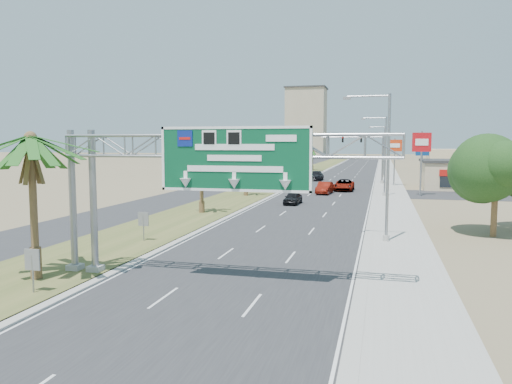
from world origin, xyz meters
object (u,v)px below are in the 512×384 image
Objects in this scene: car_mid_lane at (325,188)px; car_right_lane at (344,185)px; pole_sign_red_near at (422,146)px; store_building at (487,176)px; sign_gantry at (206,157)px; car_far at (316,176)px; pole_sign_blue at (423,148)px; pole_sign_red_far at (395,149)px; palm_near at (30,139)px; car_left_lane at (293,198)px; signal_mast at (370,154)px.

car_mid_lane is 5.48m from car_right_lane.
store_building is at bearing 50.23° from pole_sign_red_near.
sign_gantry is at bearing -93.62° from car_right_lane.
car_right_lane is at bearing -72.13° from car_far.
pole_sign_blue is at bearing 175.26° from store_building.
sign_gantry reaches higher than pole_sign_red_far.
pole_sign_blue is 4.36m from pole_sign_red_far.
pole_sign_red_far is (-2.93, 14.57, -0.58)m from pole_sign_red_near.
palm_near is 1.12× the size of pole_sign_red_far.
car_left_lane is at bearing -112.67° from pole_sign_red_far.
car_right_lane is 1.01× the size of car_far.
car_far is 0.70× the size of pole_sign_blue.
pole_sign_blue reaches higher than store_building.
sign_gantry reaches higher than car_left_lane.
pole_sign_red_far is (13.31, -8.69, 5.02)m from car_far.
signal_mast is 1.38× the size of pole_sign_red_far.
car_left_lane is (6.88, 33.36, -6.25)m from palm_near.
store_building is (23.06, 56.07, -4.06)m from sign_gantry.
pole_sign_red_far is at bearing 80.25° from sign_gantry.
sign_gantry is at bearing -99.75° from pole_sign_red_far.
pole_sign_red_far is at bearing 101.37° from pole_sign_red_near.
pole_sign_red_near is (6.76, -18.08, 1.57)m from signal_mast.
signal_mast is at bearing 77.34° from palm_near.
signal_mast is 2.58× the size of car_left_lane.
signal_mast is 14.43m from car_right_lane.
sign_gantry is 2.03× the size of pole_sign_red_near.
signal_mast reaches higher than sign_gantry.
signal_mast is 9.48m from pole_sign_blue.
car_right_lane is 0.71× the size of pole_sign_blue.
pole_sign_blue reaches higher than car_right_lane.
car_mid_lane is at bearing 82.42° from car_left_lane.
sign_gantry is 8.41m from palm_near.
pole_sign_red_near reaches higher than sign_gantry.
pole_sign_blue is at bearing -31.84° from car_far.
pole_sign_red_near is 1.11× the size of pole_sign_red_far.
car_far is (-1.99, 35.80, 0.14)m from car_left_lane.
car_far is 20.86m from pole_sign_blue.
store_building is at bearing -23.79° from car_far.
pole_sign_red_far is (11.32, 27.11, 5.16)m from car_left_lane.
signal_mast is 1.25× the size of pole_sign_red_near.
sign_gantry is 2.25× the size of pole_sign_red_far.
car_left_lane is (-1.26, 31.43, -5.38)m from sign_gantry.
pole_sign_red_near reaches higher than car_mid_lane.
palm_near is 2.10× the size of car_left_lane.
car_left_lane is 0.83× the size of car_mid_lane.
palm_near reaches higher than car_mid_lane.
sign_gantry is at bearing -85.26° from car_left_lane.
signal_mast reaches higher than pole_sign_red_far.
pole_sign_red_near is at bearing 65.28° from palm_near.
sign_gantry is 2.01× the size of palm_near.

